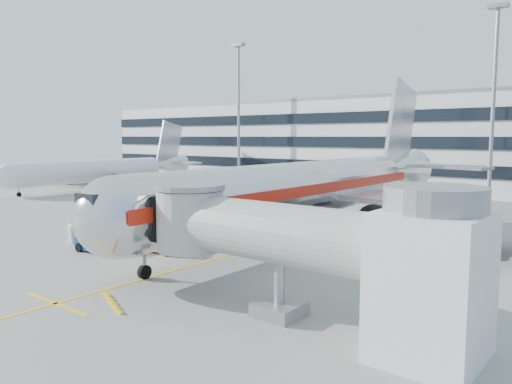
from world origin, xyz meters
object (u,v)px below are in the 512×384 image
Objects in this scene: cargo_container_front at (78,233)px; belt_loader at (160,245)px; cargo_container_left at (130,221)px; ramp_worker at (140,224)px; main_jet at (313,187)px; cargo_container_right at (152,218)px; baggage_tug at (93,240)px.

belt_loader is at bearing 12.29° from cargo_container_front.
ramp_worker reaches higher than cargo_container_left.
main_jet is 26.82× the size of cargo_container_right.
baggage_tug reaches higher than ramp_worker.
main_jet reaches higher than cargo_container_left.
cargo_container_right is at bearing 76.49° from cargo_container_left.
belt_loader is at bearing -109.13° from main_jet.
cargo_container_right is 0.97× the size of ramp_worker.
cargo_container_front is at bearing -167.71° from belt_loader.
ramp_worker is at bearing -19.38° from cargo_container_left.
cargo_container_front is at bearing -152.40° from ramp_worker.
main_jet is 21.21m from cargo_container_front.
cargo_container_right is (0.53, 2.22, 0.06)m from cargo_container_left.
cargo_container_right is at bearing 143.59° from belt_loader.
main_jet is 29.01× the size of cargo_container_front.
baggage_tug is 7.12m from ramp_worker.
baggage_tug is (-4.30, -3.07, 0.33)m from belt_loader.
baggage_tug is 9.27m from cargo_container_left.
main_jet is at bearing -4.68° from ramp_worker.
belt_loader is (-4.94, -14.23, -3.65)m from main_jet.
main_jet is at bearing 33.72° from cargo_container_left.
main_jet is at bearing 50.22° from cargo_container_front.
cargo_container_left is at bearing 100.76° from cargo_container_front.
baggage_tug is at bearing -144.46° from belt_loader.
cargo_container_right reaches higher than cargo_container_left.
ramp_worker is (2.19, -3.18, 0.15)m from cargo_container_right.
cargo_container_front is (-8.45, -1.84, 0.16)m from belt_loader.
cargo_container_left is 0.86× the size of ramp_worker.
main_jet reaches higher than cargo_container_front.
cargo_container_right is (-14.05, -7.51, -3.41)m from main_jet.
ramp_worker is (1.51, 5.38, 0.24)m from cargo_container_front.
baggage_tug is 10.91m from cargo_container_right.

